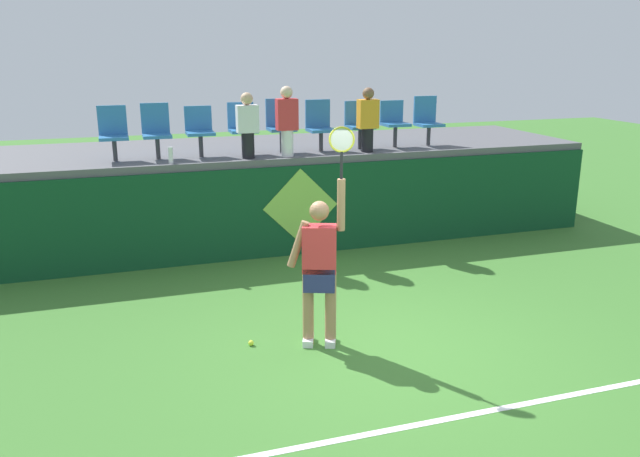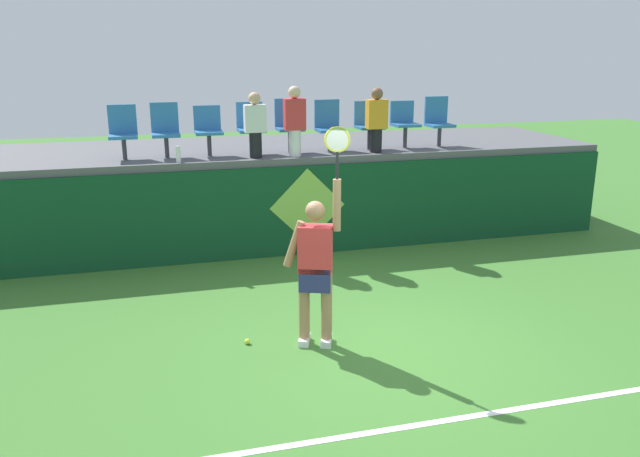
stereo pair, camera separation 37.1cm
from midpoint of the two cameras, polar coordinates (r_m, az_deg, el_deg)
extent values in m
plane|color=#3D752D|center=(7.43, 6.50, -10.96)|extent=(40.00, 40.00, 0.00)
cube|color=#0F4223|center=(10.54, -0.86, 1.68)|extent=(11.25, 0.20, 1.50)
cube|color=#56565B|center=(11.73, -2.60, 7.17)|extent=(11.25, 2.93, 0.12)
cube|color=white|center=(6.26, 11.66, -16.71)|extent=(10.13, 0.08, 0.01)
cube|color=white|center=(7.57, 0.01, -9.97)|extent=(0.20, 0.29, 0.08)
cube|color=white|center=(7.55, 2.01, -10.04)|extent=(0.20, 0.29, 0.08)
cylinder|color=#A87A56|center=(7.40, 0.02, -7.12)|extent=(0.13, 0.13, 0.90)
cylinder|color=#A87A56|center=(7.38, 2.04, -7.19)|extent=(0.13, 0.13, 0.90)
cube|color=navy|center=(7.26, 1.04, -4.48)|extent=(0.41, 0.33, 0.28)
cube|color=red|center=(7.14, 1.05, -1.84)|extent=(0.43, 0.34, 0.54)
sphere|color=#A87A56|center=(7.02, 1.07, 1.59)|extent=(0.22, 0.22, 0.22)
cylinder|color=#A87A56|center=(7.15, -0.86, -1.40)|extent=(0.27, 0.17, 0.55)
cylinder|color=#A87A56|center=(6.99, 3.04, 2.10)|extent=(0.09, 0.09, 0.58)
cylinder|color=black|center=(6.90, 3.09, 5.65)|extent=(0.03, 0.03, 0.30)
torus|color=gold|center=(6.85, 3.13, 7.95)|extent=(0.27, 0.12, 0.28)
ellipsoid|color=silver|center=(6.85, 3.13, 7.95)|extent=(0.23, 0.10, 0.24)
sphere|color=#D1E533|center=(7.58, -5.13, -10.07)|extent=(0.07, 0.07, 0.07)
cylinder|color=white|center=(10.13, -11.57, 6.54)|extent=(0.08, 0.08, 0.26)
cylinder|color=#38383D|center=(10.57, -16.17, 6.86)|extent=(0.07, 0.07, 0.34)
cube|color=#2D70B2|center=(10.54, -16.25, 7.91)|extent=(0.44, 0.42, 0.05)
cube|color=#2D70B2|center=(10.70, -16.35, 9.39)|extent=(0.44, 0.04, 0.46)
cylinder|color=#38383D|center=(10.58, -12.59, 7.12)|extent=(0.07, 0.07, 0.35)
cube|color=#2D70B2|center=(10.55, -12.66, 8.18)|extent=(0.44, 0.42, 0.05)
cube|color=#2D70B2|center=(10.71, -12.80, 9.70)|extent=(0.44, 0.04, 0.48)
cylinder|color=#38383D|center=(10.63, -8.89, 7.39)|extent=(0.07, 0.07, 0.36)
cube|color=#2D70B2|center=(10.60, -8.94, 8.49)|extent=(0.44, 0.42, 0.05)
cube|color=#2D70B2|center=(10.76, -9.11, 9.79)|extent=(0.44, 0.04, 0.40)
cylinder|color=#38383D|center=(10.73, -5.12, 7.63)|extent=(0.07, 0.07, 0.37)
cube|color=#2D70B2|center=(10.70, -5.15, 8.75)|extent=(0.44, 0.42, 0.05)
cube|color=#2D70B2|center=(10.86, -5.36, 10.12)|extent=(0.44, 0.04, 0.43)
cylinder|color=#38383D|center=(10.86, -1.71, 7.79)|extent=(0.07, 0.07, 0.37)
cube|color=#2D70B2|center=(10.83, -1.72, 8.90)|extent=(0.44, 0.42, 0.05)
cube|color=#2D70B2|center=(10.98, -1.96, 10.36)|extent=(0.44, 0.04, 0.47)
cylinder|color=#38383D|center=(11.04, 1.85, 7.81)|extent=(0.07, 0.07, 0.33)
cube|color=#2D70B2|center=(11.02, 1.86, 8.80)|extent=(0.44, 0.42, 0.05)
cube|color=#2D70B2|center=(11.17, 1.58, 10.26)|extent=(0.44, 0.04, 0.48)
cylinder|color=#38383D|center=(11.27, 5.39, 7.99)|extent=(0.07, 0.07, 0.36)
cube|color=#2D70B2|center=(11.24, 5.41, 9.02)|extent=(0.44, 0.42, 0.05)
cube|color=#2D70B2|center=(11.39, 5.11, 10.29)|extent=(0.44, 0.04, 0.41)
cylinder|color=#38383D|center=(11.52, 8.56, 8.11)|extent=(0.07, 0.07, 0.38)
cube|color=#2D70B2|center=(11.49, 8.61, 9.17)|extent=(0.44, 0.42, 0.05)
cube|color=#2D70B2|center=(11.64, 8.27, 10.34)|extent=(0.44, 0.04, 0.38)
cylinder|color=#38383D|center=(11.80, 11.54, 8.08)|extent=(0.07, 0.07, 0.35)
cube|color=#2D70B2|center=(11.78, 11.60, 9.04)|extent=(0.44, 0.42, 0.05)
cube|color=#2D70B2|center=(11.92, 11.26, 10.41)|extent=(0.44, 0.04, 0.47)
cylinder|color=white|center=(10.51, -1.25, 7.67)|extent=(0.20, 0.20, 0.43)
cube|color=red|center=(10.45, -1.26, 10.20)|extent=(0.34, 0.20, 0.50)
sphere|color=beige|center=(10.42, -1.28, 12.11)|extent=(0.20, 0.20, 0.20)
cylinder|color=black|center=(10.95, 6.02, 7.85)|extent=(0.20, 0.20, 0.40)
cube|color=orange|center=(10.90, 6.09, 10.15)|extent=(0.34, 0.20, 0.48)
sphere|color=brown|center=(10.87, 6.14, 11.93)|extent=(0.20, 0.20, 0.20)
cylinder|color=black|center=(10.36, -4.76, 7.47)|extent=(0.20, 0.20, 0.42)
cube|color=white|center=(10.31, -4.82, 9.80)|extent=(0.34, 0.20, 0.43)
sphere|color=#DBAD84|center=(10.28, -4.86, 11.54)|extent=(0.20, 0.20, 0.20)
cube|color=#0F4223|center=(10.68, -0.11, -2.31)|extent=(0.90, 0.01, 0.00)
plane|color=#8CC64C|center=(10.45, -0.11, 1.98)|extent=(1.27, 0.00, 1.27)
camera|label=1|loc=(0.19, -88.69, 0.38)|focal=35.70mm
camera|label=2|loc=(0.19, 91.31, -0.38)|focal=35.70mm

